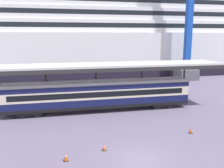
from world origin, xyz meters
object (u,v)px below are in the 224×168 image
at_px(cruise_ship, 13,34).
at_px(traffic_cone_mid, 191,130).
at_px(traffic_cone_far, 104,147).
at_px(dockside_crane, 193,1).
at_px(traffic_cone_near, 66,157).
at_px(train_carriage, 99,94).

height_order(cruise_ship, traffic_cone_mid, cruise_ship).
xyz_separation_m(cruise_ship, traffic_cone_far, (14.77, -47.73, -10.06)).
bearing_deg(dockside_crane, traffic_cone_near, -132.01).
height_order(cruise_ship, dockside_crane, dockside_crane).
bearing_deg(dockside_crane, traffic_cone_far, -129.50).
bearing_deg(cruise_ship, dockside_crane, -22.09).
bearing_deg(train_carriage, cruise_ship, 114.23).
bearing_deg(traffic_cone_mid, cruise_ship, 117.99).
height_order(train_carriage, dockside_crane, dockside_crane).
xyz_separation_m(train_carriage, traffic_cone_near, (-4.89, -12.81, -1.94)).
bearing_deg(cruise_ship, train_carriage, -65.77).
relative_size(traffic_cone_mid, dockside_crane, 0.01).
xyz_separation_m(traffic_cone_near, dockside_crane, (29.21, 32.43, 17.19)).
bearing_deg(traffic_cone_far, cruise_ship, 107.20).
height_order(traffic_cone_near, dockside_crane, dockside_crane).
xyz_separation_m(train_carriage, traffic_cone_far, (-1.46, -11.65, -2.02)).
xyz_separation_m(traffic_cone_mid, traffic_cone_far, (-9.59, -1.89, -0.06)).
xyz_separation_m(cruise_ship, traffic_cone_mid, (24.36, -45.84, -9.99)).
distance_m(traffic_cone_near, traffic_cone_mid, 13.37).
relative_size(train_carriage, traffic_cone_far, 40.95).
bearing_deg(dockside_crane, traffic_cone_mid, -118.86).
bearing_deg(traffic_cone_far, traffic_cone_near, -161.34).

